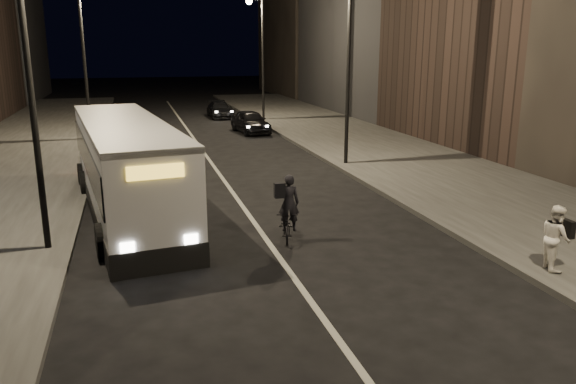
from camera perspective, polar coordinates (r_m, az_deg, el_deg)
ground at (r=12.25m, az=1.63°, el=-10.12°), size 180.00×180.00×0.00m
sidewalk_right at (r=27.77m, az=9.98°, el=3.90°), size 7.00×70.00×0.16m
sidewalk_left at (r=25.67m, az=-26.83°, el=1.67°), size 7.00×70.00×0.16m
streetlight_right_mid at (r=24.22m, az=5.60°, el=15.08°), size 1.20×0.44×8.12m
streetlight_right_far at (r=39.59m, az=-2.98°, el=14.90°), size 1.20×0.44×8.12m
streetlight_left_near at (r=14.77m, az=-24.17°, el=14.30°), size 1.20×0.44×8.12m
streetlight_left_far at (r=32.70m, az=-19.66°, el=14.18°), size 1.20×0.44×8.12m
city_bus at (r=18.15m, az=-16.14°, el=2.79°), size 3.67×11.03×2.92m
cyclist_on_bicycle at (r=15.17m, az=-0.07°, el=-2.67°), size 0.92×1.70×1.86m
pedestrian_woman at (r=14.15m, az=25.55°, el=-4.18°), size 0.75×0.86×1.51m
car_near at (r=34.47m, az=-3.82°, el=7.15°), size 2.08×4.18×1.37m
car_mid at (r=33.40m, az=-15.94°, el=6.27°), size 1.72×3.87×1.23m
car_far at (r=42.23m, az=-6.93°, el=8.29°), size 1.64×3.98×1.15m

